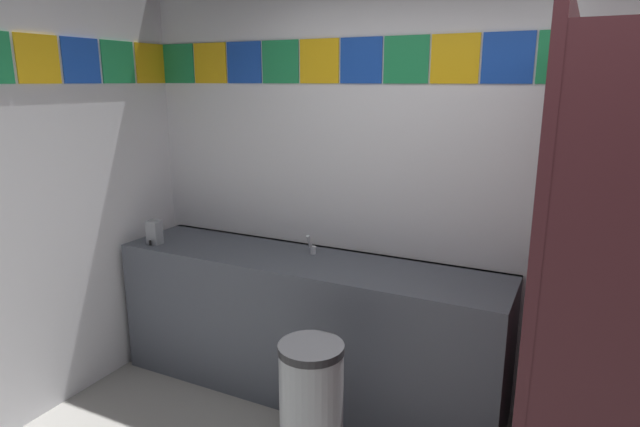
% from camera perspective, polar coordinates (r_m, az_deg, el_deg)
% --- Properties ---
extents(wall_back, '(4.41, 0.09, 2.80)m').
position_cam_1_polar(wall_back, '(3.19, 16.04, 3.55)').
color(wall_back, silver).
rests_on(wall_back, ground_plane).
extents(vanity_counter, '(2.47, 0.58, 0.89)m').
position_cam_1_polar(vanity_counter, '(3.47, -1.55, -11.71)').
color(vanity_counter, '#4C515B').
rests_on(vanity_counter, ground_plane).
extents(faucet_center, '(0.04, 0.10, 0.14)m').
position_cam_1_polar(faucet_center, '(3.37, -0.90, -3.55)').
color(faucet_center, silver).
rests_on(faucet_center, vanity_counter).
extents(soap_dispenser, '(0.09, 0.09, 0.16)m').
position_cam_1_polar(soap_dispenser, '(3.75, -17.19, -1.94)').
color(soap_dispenser, gray).
rests_on(soap_dispenser, vanity_counter).
extents(stall_divider, '(0.92, 1.56, 2.19)m').
position_cam_1_polar(stall_divider, '(2.19, 26.34, -10.71)').
color(stall_divider, '#471E23').
rests_on(stall_divider, ground_plane).
extents(trash_bin, '(0.32, 0.32, 0.72)m').
position_cam_1_polar(trash_bin, '(2.83, -0.93, -20.25)').
color(trash_bin, '#999EA3').
rests_on(trash_bin, ground_plane).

